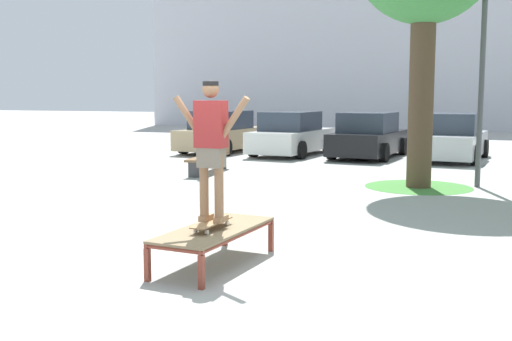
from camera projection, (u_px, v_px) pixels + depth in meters
The scene contains 12 objects.
ground_plane at pixel (218, 263), 7.78m from camera, with size 120.00×120.00×0.00m, color #A8A8A3.
building_facade at pixel (447, 23), 37.16m from camera, with size 37.34×4.00×12.68m, color silver.
skate_box at pixel (215, 232), 7.65m from camera, with size 0.94×1.96×0.46m.
skateboard at pixel (212, 223), 7.58m from camera, with size 0.23×0.81×0.09m.
skater at pixel (211, 141), 7.46m from camera, with size 1.00×0.29×1.69m.
grass_patch_mid_back at pixel (418, 187), 14.17m from camera, with size 2.40×2.40×0.01m, color #47893D.
car_tan at pixel (223, 133), 22.71m from camera, with size 2.33×4.39×1.50m.
car_white at pixel (292, 135), 21.65m from camera, with size 2.24×4.35×1.50m.
car_black at pixel (369, 137), 20.78m from camera, with size 2.25×4.36×1.50m.
car_silver at pixel (452, 139), 19.90m from camera, with size 2.23×4.35×1.50m.
park_bench at pixel (210, 156), 16.67m from camera, with size 0.63×2.43×0.83m.
light_post at pixel (484, 15), 13.73m from camera, with size 0.36×0.36×5.83m.
Camera 1 is at (3.02, -6.97, 2.09)m, focal length 43.87 mm.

